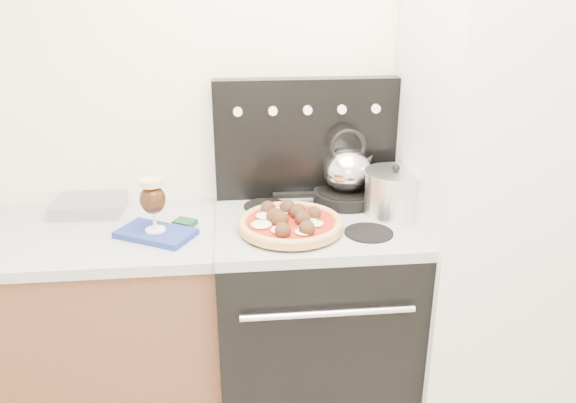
{
  "coord_description": "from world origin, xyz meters",
  "views": [
    {
      "loc": [
        -0.23,
        -0.81,
        1.78
      ],
      "look_at": [
        -0.04,
        1.05,
        1.05
      ],
      "focal_mm": 35.0,
      "sensor_mm": 36.0,
      "label": 1
    }
  ],
  "objects": [
    {
      "name": "stock_pot",
      "position": [
        0.4,
        1.2,
        1.0
      ],
      "size": [
        0.27,
        0.27,
        0.17
      ],
      "primitive_type": "cylinder",
      "rotation": [
        0.0,
        0.0,
        -0.18
      ],
      "color": "silver",
      "rests_on": "cooktop"
    },
    {
      "name": "oven_mitt",
      "position": [
        -0.52,
        1.12,
        0.91
      ],
      "size": [
        0.32,
        0.27,
        0.02
      ],
      "primitive_type": "cube",
      "rotation": [
        0.0,
        0.0,
        -0.51
      ],
      "color": "navy",
      "rests_on": "countertop"
    },
    {
      "name": "skillet",
      "position": [
        0.24,
        1.35,
        0.94
      ],
      "size": [
        0.28,
        0.28,
        0.05
      ],
      "primitive_type": "cylinder",
      "rotation": [
        0.0,
        0.0,
        -0.02
      ],
      "color": "black",
      "rests_on": "cooktop"
    },
    {
      "name": "pizza",
      "position": [
        -0.02,
        1.08,
        0.96
      ],
      "size": [
        0.43,
        0.43,
        0.05
      ],
      "primitive_type": null,
      "rotation": [
        0.0,
        0.0,
        -0.13
      ],
      "color": "tan",
      "rests_on": "pizza_pan"
    },
    {
      "name": "base_cabinet",
      "position": [
        -1.02,
        1.2,
        0.43
      ],
      "size": [
        1.45,
        0.6,
        0.86
      ],
      "primitive_type": "cube",
      "color": "brown",
      "rests_on": "ground"
    },
    {
      "name": "backguard",
      "position": [
        0.08,
        1.45,
        1.17
      ],
      "size": [
        0.76,
        0.08,
        0.5
      ],
      "primitive_type": "cube",
      "color": "black",
      "rests_on": "cooktop"
    },
    {
      "name": "room_shell",
      "position": [
        0.0,
        0.29,
        1.25
      ],
      "size": [
        3.52,
        3.01,
        2.52
      ],
      "color": "#B4AB99",
      "rests_on": "ground"
    },
    {
      "name": "cooktop",
      "position": [
        0.08,
        1.18,
        0.9
      ],
      "size": [
        0.76,
        0.65,
        0.04
      ],
      "primitive_type": "cube",
      "color": "#ADADB2",
      "rests_on": "stove_body"
    },
    {
      "name": "fridge",
      "position": [
        0.78,
        1.15,
        0.95
      ],
      "size": [
        0.64,
        0.68,
        1.9
      ],
      "primitive_type": "cube",
      "color": "silver",
      "rests_on": "ground"
    },
    {
      "name": "tea_kettle",
      "position": [
        0.24,
        1.35,
        1.08
      ],
      "size": [
        0.23,
        0.23,
        0.22
      ],
      "primitive_type": null,
      "rotation": [
        0.0,
        0.0,
        -0.16
      ],
      "color": "silver",
      "rests_on": "skillet"
    },
    {
      "name": "stove_body",
      "position": [
        0.08,
        1.18,
        0.44
      ],
      "size": [
        0.76,
        0.65,
        0.88
      ],
      "primitive_type": "cube",
      "color": "black",
      "rests_on": "ground"
    },
    {
      "name": "countertop",
      "position": [
        -1.02,
        1.2,
        0.88
      ],
      "size": [
        1.48,
        0.63,
        0.04
      ],
      "primitive_type": "cube",
      "color": "#B6B6B6",
      "rests_on": "base_cabinet"
    },
    {
      "name": "beer_glass",
      "position": [
        -0.52,
        1.12,
        1.03
      ],
      "size": [
        0.1,
        0.1,
        0.2
      ],
      "primitive_type": null,
      "rotation": [
        0.0,
        0.0,
        -0.08
      ],
      "color": "black",
      "rests_on": "oven_mitt"
    },
    {
      "name": "pizza_pan",
      "position": [
        -0.02,
        1.08,
        0.93
      ],
      "size": [
        0.42,
        0.42,
        0.01
      ],
      "primitive_type": "cylinder",
      "rotation": [
        0.0,
        0.0,
        0.22
      ],
      "color": "black",
      "rests_on": "cooktop"
    },
    {
      "name": "foil_sheet",
      "position": [
        -0.82,
        1.39,
        0.93
      ],
      "size": [
        0.28,
        0.21,
        0.05
      ],
      "primitive_type": "cube",
      "rotation": [
        0.0,
        0.0,
        -0.04
      ],
      "color": "silver",
      "rests_on": "countertop"
    }
  ]
}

